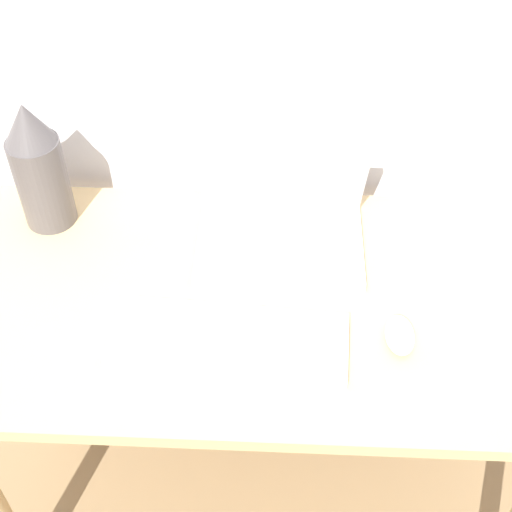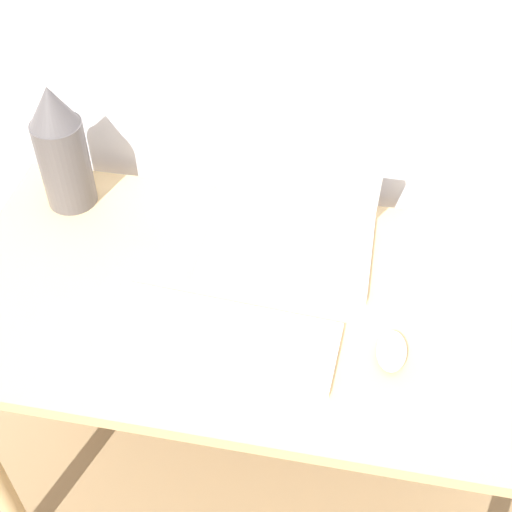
{
  "view_description": "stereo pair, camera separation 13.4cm",
  "coord_description": "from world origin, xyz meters",
  "px_view_note": "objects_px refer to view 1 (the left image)",
  "views": [
    {
      "loc": [
        0.04,
        -0.6,
        1.81
      ],
      "look_at": [
        -0.0,
        0.33,
        0.85
      ],
      "focal_mm": 50.0,
      "sensor_mm": 36.0,
      "label": 1
    },
    {
      "loc": [
        0.17,
        -0.59,
        1.81
      ],
      "look_at": [
        -0.0,
        0.33,
        0.85
      ],
      "focal_mm": 50.0,
      "sensor_mm": 36.0,
      "label": 2
    }
  ],
  "objects_px": {
    "vase": "(38,166)",
    "mouse": "(400,335)",
    "keyboard": "(229,339)",
    "laptop": "(281,219)"
  },
  "relations": [
    {
      "from": "vase",
      "to": "mouse",
      "type": "bearing_deg",
      "value": -22.66
    },
    {
      "from": "keyboard",
      "to": "vase",
      "type": "relative_size",
      "value": 1.53
    },
    {
      "from": "mouse",
      "to": "vase",
      "type": "xyz_separation_m",
      "value": [
        -0.73,
        0.3,
        0.13
      ]
    },
    {
      "from": "keyboard",
      "to": "vase",
      "type": "xyz_separation_m",
      "value": [
        -0.41,
        0.32,
        0.13
      ]
    },
    {
      "from": "laptop",
      "to": "keyboard",
      "type": "height_order",
      "value": "laptop"
    },
    {
      "from": "keyboard",
      "to": "laptop",
      "type": "bearing_deg",
      "value": 72.53
    },
    {
      "from": "mouse",
      "to": "vase",
      "type": "height_order",
      "value": "vase"
    },
    {
      "from": "keyboard",
      "to": "vase",
      "type": "height_order",
      "value": "vase"
    },
    {
      "from": "laptop",
      "to": "mouse",
      "type": "height_order",
      "value": "laptop"
    },
    {
      "from": "laptop",
      "to": "keyboard",
      "type": "relative_size",
      "value": 0.77
    }
  ]
}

